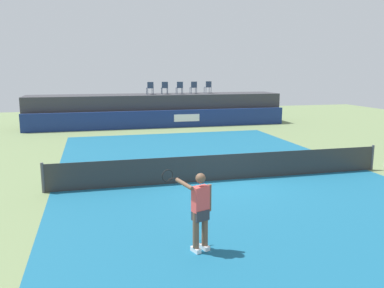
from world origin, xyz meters
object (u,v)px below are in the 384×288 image
Objects in this scene: spectator_chair_far_right at (208,87)px; tennis_ball at (215,177)px; spectator_chair_right at (194,87)px; net_post_near at (43,178)px; spectator_chair_left at (165,87)px; spectator_chair_far_left at (150,88)px; spectator_chair_center at (180,87)px; net_post_far at (372,157)px; tennis_player at (199,209)px.

spectator_chair_far_right is 15.93m from tennis_ball.
spectator_chair_right is 17.69m from net_post_near.
net_post_near is 5.97m from tennis_ball.
spectator_chair_right is (2.15, 0.03, 0.00)m from spectator_chair_left.
tennis_ball is at bearing -105.38° from spectator_chair_far_right.
spectator_chair_far_right is at bearing 6.36° from spectator_chair_far_left.
spectator_chair_far_left and spectator_chair_center have the same top height.
spectator_chair_far_right reaches higher than tennis_ball.
net_post_far is (3.48, -15.12, -2.19)m from spectator_chair_right.
spectator_chair_right is 21.11m from tennis_player.
net_post_near is at bearing 180.00° from net_post_far.
spectator_chair_far_right is 13.06× the size of tennis_ball.
spectator_chair_center is 20.71m from tennis_player.
tennis_ball is (2.13, 5.61, -0.92)m from tennis_player.
spectator_chair_far_left reaches higher than tennis_ball.
spectator_chair_far_left is at bearing 114.10° from net_post_far.
spectator_chair_far_right is 0.50× the size of tennis_player.
spectator_chair_far_right is 0.89× the size of net_post_near.
tennis_player is (3.82, -5.29, 0.46)m from net_post_near.
tennis_player is 6.07m from tennis_ball.
spectator_chair_far_left is 16.17m from net_post_near.
spectator_chair_left is 2.15m from spectator_chair_right.
spectator_chair_left is at bearing -173.68° from spectator_chair_far_right.
spectator_chair_center is at bearing 62.35° from net_post_near.
spectator_chair_right is at bearing -164.01° from spectator_chair_far_right.
spectator_chair_left and spectator_chair_center have the same top height.
tennis_player is 26.03× the size of tennis_ball.
spectator_chair_far_right is at bearing 98.41° from net_post_far.
net_post_far is at bearing -69.55° from spectator_chair_left.
tennis_player is at bearing -110.75° from tennis_ball.
spectator_chair_center is 1.00× the size of spectator_chair_right.
spectator_chair_far_left is 4.44m from spectator_chair_far_right.
spectator_chair_left is at bearing 65.84° from net_post_near.
spectator_chair_far_right is (1.20, 0.34, 0.00)m from spectator_chair_right.
spectator_chair_far_right is (4.41, 0.49, 0.00)m from spectator_chair_far_left.
spectator_chair_far_left and spectator_chair_right have the same top height.
net_post_near is 6.54m from tennis_player.
net_post_near is 1.00× the size of net_post_far.
spectator_chair_left is at bearing 86.81° from tennis_ball.
net_post_near is at bearing -117.65° from spectator_chair_center.
spectator_chair_center is 0.89× the size of net_post_far.
spectator_chair_center is at bearing -170.99° from spectator_chair_right.
tennis_player is (-8.58, -5.29, 0.46)m from net_post_far.
net_post_near is at bearing -176.91° from tennis_ball.
spectator_chair_right is at bearing 2.65° from spectator_chair_far_left.
spectator_chair_left is at bearing 81.77° from tennis_player.
net_post_far is at bearing -77.02° from spectator_chair_right.
spectator_chair_center is 2.34m from spectator_chair_far_right.
tennis_ball is at bearing -101.34° from spectator_chair_right.
tennis_player is at bearing -54.16° from net_post_near.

